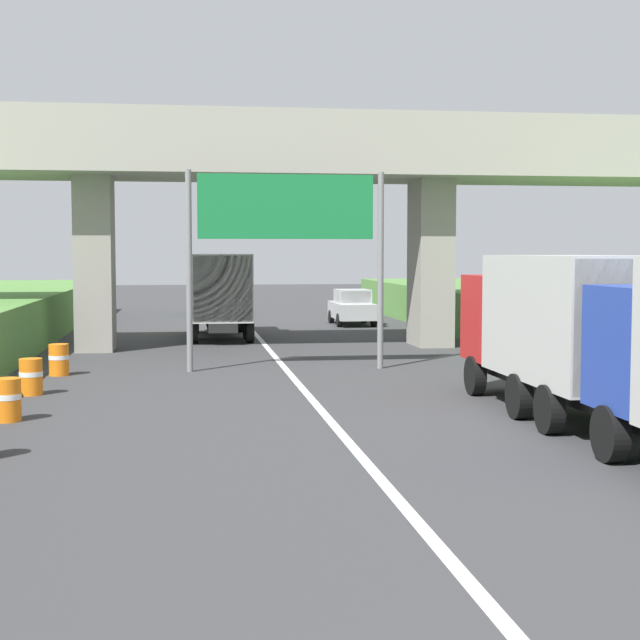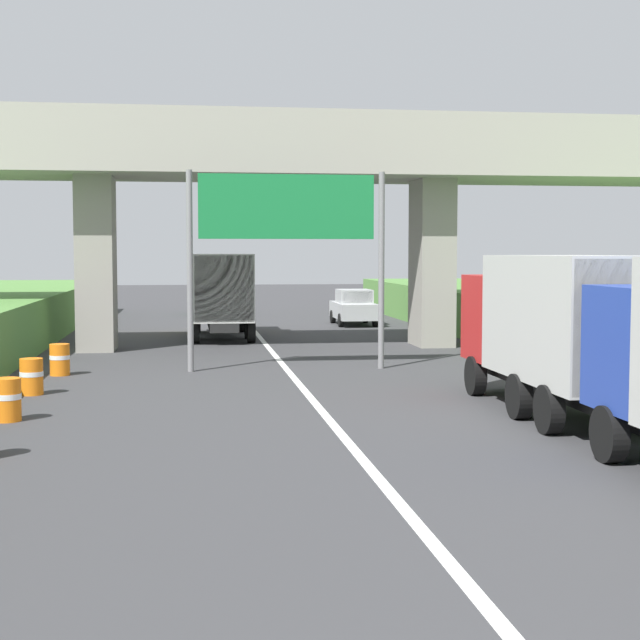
{
  "view_description": "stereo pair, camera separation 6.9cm",
  "coord_description": "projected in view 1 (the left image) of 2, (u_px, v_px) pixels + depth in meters",
  "views": [
    {
      "loc": [
        -2.95,
        -3.91,
        3.5
      ],
      "look_at": [
        0.0,
        17.03,
        2.0
      ],
      "focal_mm": 53.55,
      "sensor_mm": 36.0,
      "label": 1
    },
    {
      "loc": [
        -2.89,
        -3.92,
        3.5
      ],
      "look_at": [
        0.0,
        17.03,
        2.0
      ],
      "focal_mm": 53.55,
      "sensor_mm": 36.0,
      "label": 2
    }
  ],
  "objects": [
    {
      "name": "lane_centre_stripe",
      "position": [
        284.0,
        368.0,
        28.98
      ],
      "size": [
        0.2,
        89.53,
        0.01
      ],
      "primitive_type": "cube",
      "color": "white",
      "rests_on": "ground"
    },
    {
      "name": "overpass_bridge",
      "position": [
        267.0,
        172.0,
        34.64
      ],
      "size": [
        40.0,
        4.8,
        8.4
      ],
      "color": "#9E998E",
      "rests_on": "ground"
    },
    {
      "name": "overhead_highway_sign",
      "position": [
        286.0,
        222.0,
        28.11
      ],
      "size": [
        5.88,
        0.18,
        5.9
      ],
      "color": "slate",
      "rests_on": "ground"
    },
    {
      "name": "truck_yellow",
      "position": [
        220.0,
        291.0,
        38.98
      ],
      "size": [
        2.44,
        7.3,
        3.44
      ],
      "color": "black",
      "rests_on": "ground"
    },
    {
      "name": "truck_red",
      "position": [
        558.0,
        325.0,
        20.66
      ],
      "size": [
        2.44,
        7.3,
        3.44
      ],
      "color": "black",
      "rests_on": "ground"
    },
    {
      "name": "car_silver",
      "position": [
        352.0,
        307.0,
        46.04
      ],
      "size": [
        1.86,
        4.1,
        1.72
      ],
      "color": "#B2B5B7",
      "rests_on": "ground"
    },
    {
      "name": "car_green",
      "position": [
        208.0,
        299.0,
        54.1
      ],
      "size": [
        1.86,
        4.1,
        1.72
      ],
      "color": "#236B38",
      "rests_on": "ground"
    },
    {
      "name": "construction_barrel_3",
      "position": [
        7.0,
        399.0,
        19.75
      ],
      "size": [
        0.57,
        0.57,
        0.9
      ],
      "color": "orange",
      "rests_on": "ground"
    },
    {
      "name": "construction_barrel_4",
      "position": [
        31.0,
        376.0,
        23.41
      ],
      "size": [
        0.57,
        0.57,
        0.9
      ],
      "color": "orange",
      "rests_on": "ground"
    },
    {
      "name": "construction_barrel_5",
      "position": [
        59.0,
        359.0,
        27.12
      ],
      "size": [
        0.57,
        0.57,
        0.9
      ],
      "color": "orange",
      "rests_on": "ground"
    }
  ]
}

